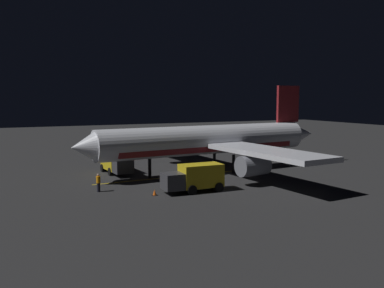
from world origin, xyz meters
TOP-DOWN VIEW (x-y plane):
  - ground_plane at (0.00, 0.00)m, footprint 180.00×180.00m
  - apron_guide_stripe at (-0.87, 4.00)m, footprint 1.26×19.87m
  - airliner at (0.05, -0.59)m, footprint 33.54×33.33m
  - baggage_truck at (3.85, 10.04)m, footprint 6.09×2.59m
  - catering_truck at (-8.64, 5.65)m, footprint 2.34×5.78m
  - ground_crew_worker at (-4.79, 13.98)m, footprint 0.40×0.40m
  - traffic_cone_near_left at (-8.37, 9.66)m, footprint 0.50×0.50m
  - traffic_cone_near_right at (7.73, 7.03)m, footprint 0.50×0.50m

SIDE VIEW (x-z plane):
  - ground_plane at x=0.00m, z-range -0.20..0.00m
  - apron_guide_stripe at x=-0.87m, z-range 0.00..0.01m
  - traffic_cone_near_left at x=-8.37m, z-range -0.03..0.52m
  - traffic_cone_near_right at x=7.73m, z-range -0.03..0.52m
  - ground_crew_worker at x=-4.79m, z-range 0.02..1.76m
  - catering_truck at x=-8.64m, z-range 0.01..2.62m
  - baggage_truck at x=3.85m, z-range 0.01..2.66m
  - airliner at x=0.05m, z-range -1.50..8.92m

